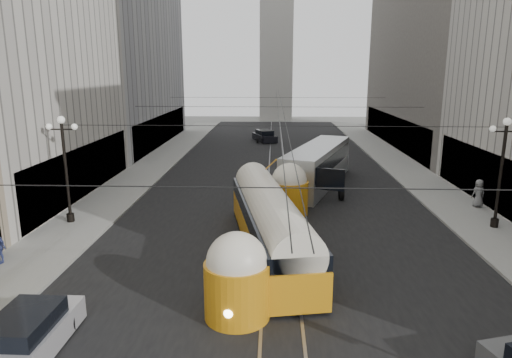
# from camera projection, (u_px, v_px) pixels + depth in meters

# --- Properties ---
(road) EXTENTS (20.00, 85.00, 0.02)m
(road) POSITION_uv_depth(u_px,v_px,m) (277.00, 173.00, 41.29)
(road) COLOR black
(road) RESTS_ON ground
(sidewalk_left) EXTENTS (4.00, 72.00, 0.15)m
(sidewalk_left) POSITION_uv_depth(u_px,v_px,m) (156.00, 164.00, 45.12)
(sidewalk_left) COLOR gray
(sidewalk_left) RESTS_ON ground
(sidewalk_right) EXTENTS (4.00, 72.00, 0.15)m
(sidewalk_right) POSITION_uv_depth(u_px,v_px,m) (401.00, 166.00, 44.22)
(sidewalk_right) COLOR gray
(sidewalk_right) RESTS_ON ground
(rail_left) EXTENTS (0.12, 85.00, 0.04)m
(rail_left) POSITION_uv_depth(u_px,v_px,m) (269.00, 173.00, 41.31)
(rail_left) COLOR gray
(rail_left) RESTS_ON ground
(rail_right) EXTENTS (0.12, 85.00, 0.04)m
(rail_right) POSITION_uv_depth(u_px,v_px,m) (285.00, 173.00, 41.26)
(rail_right) COLOR gray
(rail_right) RESTS_ON ground
(building_left_far) EXTENTS (12.60, 28.60, 28.60)m
(building_left_far) POSITION_uv_depth(u_px,v_px,m) (108.00, 25.00, 53.79)
(building_left_far) COLOR #999999
(building_left_far) RESTS_ON ground
(building_right_far) EXTENTS (12.60, 32.60, 32.60)m
(building_right_far) POSITION_uv_depth(u_px,v_px,m) (454.00, 5.00, 51.82)
(building_right_far) COLOR #514C47
(building_right_far) RESTS_ON ground
(distant_tower) EXTENTS (6.00, 6.00, 31.36)m
(distant_tower) POSITION_uv_depth(u_px,v_px,m) (276.00, 38.00, 83.99)
(distant_tower) COLOR #B2AFA8
(distant_tower) RESTS_ON ground
(lamppost_left_mid) EXTENTS (1.86, 0.44, 6.37)m
(lamppost_left_mid) POSITION_uv_depth(u_px,v_px,m) (65.00, 163.00, 26.80)
(lamppost_left_mid) COLOR black
(lamppost_left_mid) RESTS_ON sidewalk_left
(lamppost_right_mid) EXTENTS (1.86, 0.44, 6.37)m
(lamppost_right_mid) POSITION_uv_depth(u_px,v_px,m) (502.00, 167.00, 25.85)
(lamppost_right_mid) COLOR black
(lamppost_right_mid) RESTS_ON sidewalk_right
(catenary) EXTENTS (25.00, 72.00, 0.23)m
(catenary) POSITION_uv_depth(u_px,v_px,m) (279.00, 109.00, 38.94)
(catenary) COLOR black
(catenary) RESTS_ON ground
(streetcar) EXTENTS (4.79, 15.35, 3.40)m
(streetcar) POSITION_uv_depth(u_px,v_px,m) (270.00, 221.00, 23.01)
(streetcar) COLOR orange
(streetcar) RESTS_ON ground
(city_bus) EXTENTS (6.66, 13.14, 3.22)m
(city_bus) POSITION_uv_depth(u_px,v_px,m) (318.00, 164.00, 36.51)
(city_bus) COLOR #B2B5B8
(city_bus) RESTS_ON ground
(sedan_silver) EXTENTS (1.99, 4.74, 1.49)m
(sedan_silver) POSITION_uv_depth(u_px,v_px,m) (26.00, 337.00, 14.73)
(sedan_silver) COLOR #B3B2B7
(sedan_silver) RESTS_ON ground
(sedan_white_far) EXTENTS (1.79, 4.15, 1.30)m
(sedan_white_far) POSITION_uv_depth(u_px,v_px,m) (320.00, 149.00, 50.56)
(sedan_white_far) COLOR silver
(sedan_white_far) RESTS_ON ground
(sedan_dark_far) EXTENTS (3.48, 5.12, 1.49)m
(sedan_dark_far) POSITION_uv_depth(u_px,v_px,m) (265.00, 136.00, 59.71)
(sedan_dark_far) COLOR black
(sedan_dark_far) RESTS_ON ground
(pedestrian_sidewalk_right) EXTENTS (1.01, 0.74, 1.88)m
(pedestrian_sidewalk_right) POSITION_uv_depth(u_px,v_px,m) (479.00, 193.00, 30.38)
(pedestrian_sidewalk_right) COLOR slate
(pedestrian_sidewalk_right) RESTS_ON sidewalk_right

